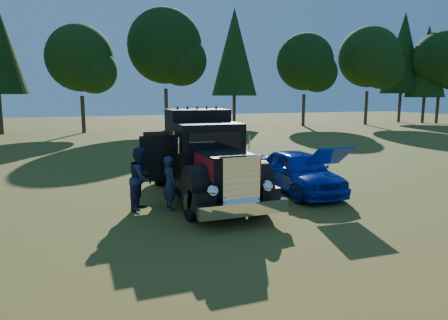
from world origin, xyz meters
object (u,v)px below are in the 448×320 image
hotrod_coupe (299,171)px  spectator_near (170,183)px  diamond_t_truck (205,162)px  spectator_far (141,178)px

hotrod_coupe → spectator_near: (-4.89, -0.61, 0.06)m
spectator_near → diamond_t_truck: bearing=-73.7°
diamond_t_truck → spectator_near: bearing=-149.5°
diamond_t_truck → spectator_near: (-1.39, -0.82, -0.45)m
hotrod_coupe → spectator_near: 4.93m
spectator_far → diamond_t_truck: bearing=-48.7°
spectator_near → spectator_far: (-0.81, 0.34, 0.15)m
hotrod_coupe → spectator_far: (-5.70, -0.27, 0.21)m
diamond_t_truck → hotrod_coupe: (3.50, -0.21, -0.51)m
diamond_t_truck → spectator_near: diamond_t_truck is taller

